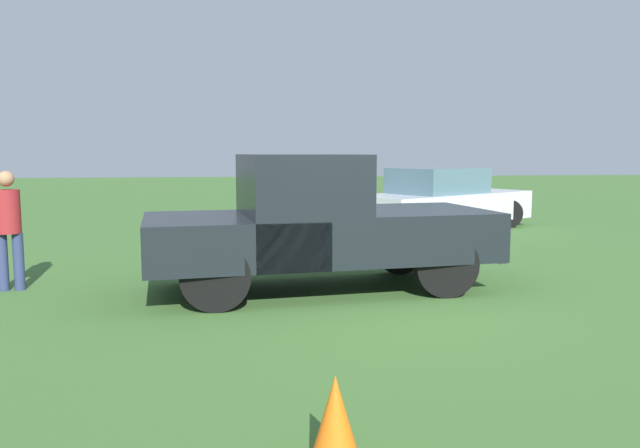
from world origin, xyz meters
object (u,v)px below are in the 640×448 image
at_px(pickup_truck, 312,220).
at_px(sedan_near, 442,201).
at_px(traffic_cone, 335,420).
at_px(person_bystander, 8,224).

distance_m(pickup_truck, sedan_near, 7.28).
relative_size(sedan_near, traffic_cone, 9.04).
xyz_separation_m(pickup_truck, person_bystander, (4.03, -0.52, -0.05)).
relative_size(pickup_truck, sedan_near, 0.96).
height_order(pickup_truck, sedan_near, pickup_truck).
height_order(pickup_truck, person_bystander, pickup_truck).
xyz_separation_m(sedan_near, person_bystander, (7.92, 5.63, 0.21)).
distance_m(pickup_truck, person_bystander, 4.07).
distance_m(pickup_truck, traffic_cone, 4.78).
relative_size(pickup_truck, person_bystander, 2.97).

